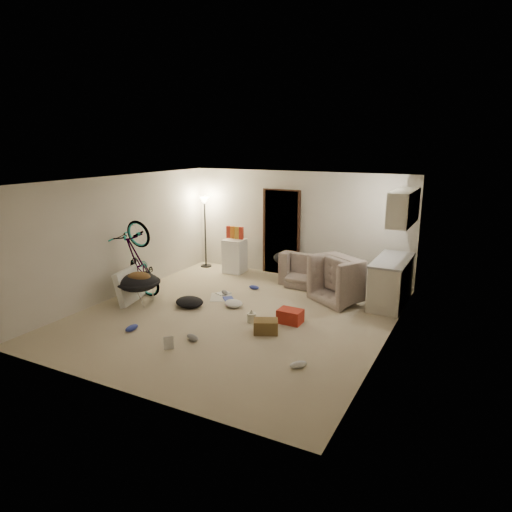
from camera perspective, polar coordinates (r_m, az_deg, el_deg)
The scene contains 38 objects.
floor at distance 8.62m, azimuth -2.61°, elevation -7.48°, with size 5.50×6.00×0.02m, color #B7A98D.
ceiling at distance 8.04m, azimuth -2.81°, elevation 9.47°, with size 5.50×6.00×0.02m, color white.
wall_back at distance 10.89m, azimuth 5.26°, elevation 3.95°, with size 5.50×0.02×2.50m, color beige.
wall_front at distance 5.93m, azimuth -17.46°, elevation -5.32°, with size 5.50×0.02×2.50m, color beige.
wall_left at distance 9.88m, azimuth -16.71°, elevation 2.37°, with size 0.02×6.00×2.50m, color beige.
wall_right at distance 7.30m, azimuth 16.43°, elevation -1.63°, with size 0.02×6.00×2.50m, color beige.
doorway at distance 11.05m, azimuth 3.23°, elevation 2.92°, with size 0.85×0.10×2.04m, color black.
door_trim at distance 11.03m, azimuth 3.16°, elevation 2.90°, with size 0.97×0.04×2.10m, color #371F13.
floor_lamp at distance 11.68m, azimuth -6.42°, elevation 4.89°, with size 0.28×0.28×1.81m.
kitchen_counter at distance 9.47m, azimuth 16.52°, elevation -3.18°, with size 0.60×1.50×0.88m, color beige.
counter_top at distance 9.35m, azimuth 16.72°, elevation -0.48°, with size 0.64×1.54×0.04m, color gray.
kitchen_uppers at distance 9.13m, azimuth 17.99°, elevation 5.82°, with size 0.38×1.40×0.65m, color beige.
sofa at distance 10.31m, azimuth 8.45°, elevation -2.30°, with size 1.89×0.74×0.55m, color #384038.
armchair at distance 9.52m, azimuth 11.56°, elevation -3.38°, with size 1.06×0.93×0.69m, color #384038.
bicycle at distance 9.78m, azimuth -14.37°, elevation -2.49°, with size 0.58×1.68×0.88m, color black.
book_asset at distance 7.40m, azimuth -11.44°, elevation -11.38°, with size 0.16×0.22×0.02m, color #A92719.
mini_fridge at distance 11.30m, azimuth -2.68°, elevation 0.03°, with size 0.49×0.49×0.83m, color white.
snack_box_0 at distance 11.26m, azimuth -3.46°, elevation 3.02°, with size 0.10×0.07×0.30m, color #A92719.
snack_box_1 at distance 11.20m, azimuth -2.93°, elevation 2.97°, with size 0.10×0.07×0.30m, color #B75C16.
snack_box_2 at distance 11.14m, azimuth -2.40°, elevation 2.91°, with size 0.10×0.07×0.30m, color gold.
snack_box_3 at distance 11.08m, azimuth -1.86°, elevation 2.86°, with size 0.10×0.07×0.30m, color #A92719.
saucer_chair at distance 9.38m, azimuth -14.47°, elevation -3.66°, with size 0.87×0.87×0.62m.
hoodie at distance 9.27m, azimuth -14.43°, elevation -2.62°, with size 0.48×0.40×0.22m, color #55381D.
sofa_drape at distance 10.57m, azimuth 3.63°, elevation -0.27°, with size 0.56×0.46×0.28m, color black.
tv_box at distance 9.64m, azimuth -15.28°, elevation -3.41°, with size 0.12×1.03×0.68m, color silver.
drink_case_a at distance 7.82m, azimuth 1.23°, elevation -8.79°, with size 0.41×0.29×0.23m, color brown.
drink_case_b at distance 8.25m, azimuth 4.30°, elevation -7.51°, with size 0.42×0.31×0.25m, color #A92719.
juicer at distance 8.26m, azimuth -0.56°, elevation -7.64°, with size 0.17×0.17×0.24m.
newspaper at distance 9.59m, azimuth -4.38°, elevation -5.14°, with size 0.44×0.57×0.01m, color beige.
book_blue at distance 9.44m, azimuth -3.46°, elevation -5.37°, with size 0.20×0.27×0.03m, color #2B399C.
book_white at distance 9.79m, azimuth -4.10°, elevation -4.67°, with size 0.21×0.28×0.03m, color silver.
shoe_0 at distance 10.06m, azimuth -0.25°, elevation -3.93°, with size 0.24×0.10×0.09m, color #2B399C.
shoe_1 at distance 9.74m, azimuth -3.94°, elevation -4.56°, with size 0.26×0.10×0.09m, color slate.
shoe_2 at distance 8.21m, azimuth -15.28°, elevation -8.66°, with size 0.28×0.11×0.10m, color #2B399C.
shoe_3 at distance 7.63m, azimuth -7.93°, elevation -10.06°, with size 0.28×0.11×0.10m, color slate.
shoe_4 at distance 6.75m, azimuth 5.32°, elevation -13.35°, with size 0.28×0.11×0.10m, color white.
clothes_lump_a at distance 9.12m, azimuth -8.32°, elevation -5.69°, with size 0.57×0.49×0.18m, color black.
clothes_lump_c at distance 9.04m, azimuth -2.83°, elevation -5.94°, with size 0.40×0.34×0.12m, color silver.
Camera 1 is at (4.02, -6.93, 3.15)m, focal length 32.00 mm.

